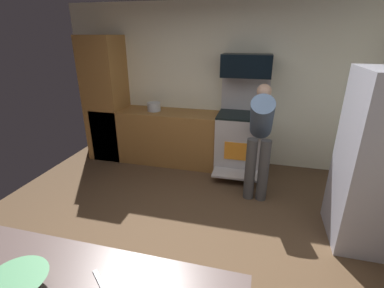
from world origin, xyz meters
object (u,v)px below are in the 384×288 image
at_px(microwave, 247,66).
at_px(mixing_bowl_large, 18,285).
at_px(person_cook, 260,133).
at_px(stock_pot, 154,107).
at_px(oven_range, 241,140).

relative_size(microwave, mixing_bowl_large, 2.49).
bearing_deg(microwave, person_cook, -69.74).
bearing_deg(person_cook, microwave, 110.26).
distance_m(mixing_bowl_large, stock_pot, 3.54).
xyz_separation_m(microwave, stock_pot, (-1.48, -0.08, -0.70)).
height_order(microwave, stock_pot, microwave).
distance_m(person_cook, mixing_bowl_large, 2.99).
bearing_deg(mixing_bowl_large, person_cook, 68.19).
height_order(oven_range, person_cook, oven_range).
xyz_separation_m(oven_range, stock_pot, (-1.48, 0.01, 0.46)).
bearing_deg(stock_pot, microwave, 3.09).
relative_size(oven_range, stock_pot, 6.75).
bearing_deg(microwave, stock_pot, -176.91).
distance_m(microwave, person_cook, 1.14).
distance_m(oven_range, stock_pot, 1.55).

